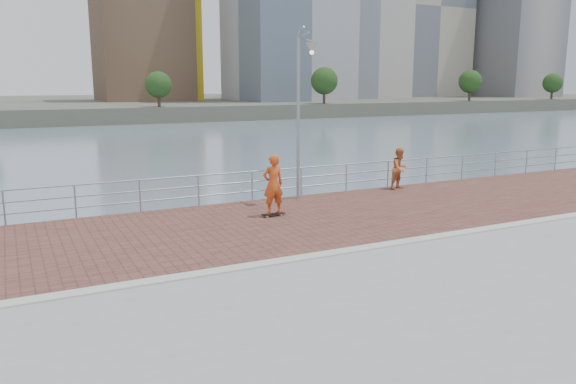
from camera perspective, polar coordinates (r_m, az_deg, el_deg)
name	(u,v)px	position (r m, az deg, el deg)	size (l,w,h in m)	color
water	(322,329)	(15.06, 3.52, -13.76)	(400.00, 400.00, 0.00)	slate
brick_lane	(265,224)	(17.42, -2.37, -3.26)	(40.00, 6.80, 0.02)	brown
curb	(323,255)	(14.33, 3.62, -6.37)	(40.00, 0.40, 0.06)	#B7B5AD
far_shore	(39,106)	(134.56, -23.96, 7.99)	(320.00, 95.00, 2.50)	#4C5142
guardrail	(226,185)	(20.35, -6.34, 0.74)	(39.06, 0.06, 1.13)	#8C9EA8
street_lamp	(304,85)	(20.27, 1.64, 10.83)	(0.43, 1.26, 5.96)	gray
skateboard	(273,214)	(18.35, -1.51, -2.25)	(0.79, 0.21, 0.09)	black
skateboarder	(273,184)	(18.15, -1.52, 0.79)	(0.71, 0.47, 1.95)	#D24F1C
bystander	(400,169)	(23.35, 11.30, 2.35)	(0.82, 0.64, 1.68)	#CF713C
shoreline_trees	(179,82)	(92.30, -11.02, 10.95)	(169.46, 5.15, 6.87)	#473323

